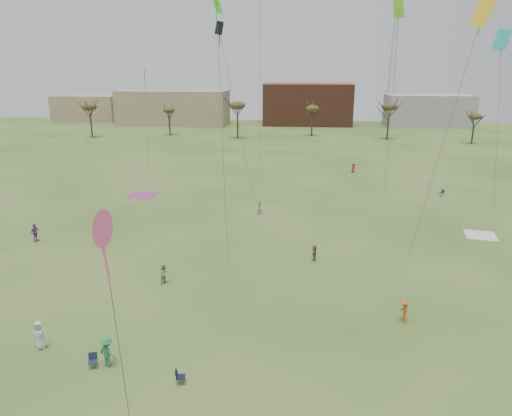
# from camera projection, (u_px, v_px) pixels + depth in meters

# --- Properties ---
(ground) EXTENTS (260.00, 260.00, 0.00)m
(ground) POSITION_uv_depth(u_px,v_px,m) (237.00, 346.00, 29.59)
(ground) COLOR #32561A
(ground) RESTS_ON ground
(flyer_near_left) EXTENTS (1.04, 0.83, 1.86)m
(flyer_near_left) POSITION_uv_depth(u_px,v_px,m) (40.00, 335.00, 29.12)
(flyer_near_left) COLOR silver
(flyer_near_left) RESTS_ON ground
(flyer_near_center) EXTENTS (1.37, 1.14, 1.85)m
(flyer_near_center) POSITION_uv_depth(u_px,v_px,m) (107.00, 352.00, 27.39)
(flyer_near_center) COLOR #277546
(flyer_near_center) RESTS_ON ground
(spectator_fore_b) EXTENTS (0.93, 1.01, 1.68)m
(spectator_fore_b) POSITION_uv_depth(u_px,v_px,m) (165.00, 274.00, 37.94)
(spectator_fore_b) COLOR #969660
(spectator_fore_b) RESTS_ON ground
(spectator_fore_c) EXTENTS (0.53, 1.36, 1.44)m
(spectator_fore_c) POSITION_uv_depth(u_px,v_px,m) (314.00, 253.00, 42.52)
(spectator_fore_c) COLOR brown
(spectator_fore_c) RESTS_ON ground
(flyer_mid_b) EXTENTS (0.82, 1.19, 1.69)m
(flyer_mid_b) POSITION_uv_depth(u_px,v_px,m) (404.00, 311.00, 32.18)
(flyer_mid_b) COLOR #B36321
(flyer_mid_b) RESTS_ON ground
(spectator_mid_d) EXTENTS (0.68, 1.17, 1.87)m
(spectator_mid_d) POSITION_uv_depth(u_px,v_px,m) (35.00, 233.00, 47.04)
(spectator_mid_d) COLOR #8F3C91
(spectator_mid_d) RESTS_ON ground
(spectator_mid_e) EXTENTS (0.97, 0.89, 1.62)m
(spectator_mid_e) POSITION_uv_depth(u_px,v_px,m) (260.00, 208.00, 55.63)
(spectator_mid_e) COLOR silver
(spectator_mid_e) RESTS_ON ground
(flyer_far_b) EXTENTS (0.90, 0.77, 1.57)m
(flyer_far_b) POSITION_uv_depth(u_px,v_px,m) (353.00, 168.00, 77.78)
(flyer_far_b) COLOR #AC1D39
(flyer_far_b) RESTS_ON ground
(blanket_cream) EXTENTS (3.52, 3.52, 0.03)m
(blanket_cream) POSITION_uv_depth(u_px,v_px,m) (480.00, 235.00, 48.96)
(blanket_cream) COLOR white
(blanket_cream) RESTS_ON ground
(blanket_plum) EXTENTS (3.75, 3.75, 0.03)m
(blanket_plum) POSITION_uv_depth(u_px,v_px,m) (142.00, 195.00, 64.05)
(blanket_plum) COLOR #A43282
(blanket_plum) RESTS_ON ground
(camp_chair_left) EXTENTS (0.65, 0.68, 0.87)m
(camp_chair_left) POSITION_uv_depth(u_px,v_px,m) (93.00, 364.00, 27.42)
(camp_chair_left) COLOR #15213B
(camp_chair_left) RESTS_ON ground
(camp_chair_center) EXTENTS (0.62, 0.59, 0.87)m
(camp_chair_center) POSITION_uv_depth(u_px,v_px,m) (181.00, 379.00, 26.05)
(camp_chair_center) COLOR black
(camp_chair_center) RESTS_ON ground
(camp_chair_right) EXTENTS (0.71, 0.68, 0.87)m
(camp_chair_right) POSITION_uv_depth(u_px,v_px,m) (441.00, 194.00, 63.76)
(camp_chair_right) COLOR #151839
(camp_chair_right) RESTS_ON ground
(kites_aloft) EXTENTS (58.48, 57.38, 27.10)m
(kites_aloft) POSITION_uv_depth(u_px,v_px,m) (267.00, 36.00, 50.62)
(kites_aloft) COLOR red
(kites_aloft) RESTS_ON ground
(tree_line) EXTENTS (117.44, 49.32, 8.91)m
(tree_line) POSITION_uv_depth(u_px,v_px,m) (273.00, 113.00, 103.17)
(tree_line) COLOR #3A2B1E
(tree_line) RESTS_ON ground
(building_tan) EXTENTS (32.00, 14.00, 10.00)m
(building_tan) POSITION_uv_depth(u_px,v_px,m) (174.00, 108.00, 140.97)
(building_tan) COLOR #937F60
(building_tan) RESTS_ON ground
(building_brick) EXTENTS (26.00, 16.00, 12.00)m
(building_brick) POSITION_uv_depth(u_px,v_px,m) (308.00, 104.00, 141.68)
(building_brick) COLOR brown
(building_brick) RESTS_ON ground
(building_grey) EXTENTS (24.00, 12.00, 9.00)m
(building_grey) POSITION_uv_depth(u_px,v_px,m) (428.00, 111.00, 136.91)
(building_grey) COLOR gray
(building_grey) RESTS_ON ground
(building_tan_west) EXTENTS (20.00, 12.00, 8.00)m
(building_tan_west) POSITION_uv_depth(u_px,v_px,m) (89.00, 108.00, 150.75)
(building_tan_west) COLOR #937F60
(building_tan_west) RESTS_ON ground
(radio_tower) EXTENTS (1.51, 1.72, 41.00)m
(radio_tower) POSITION_uv_depth(u_px,v_px,m) (393.00, 58.00, 140.26)
(radio_tower) COLOR #9EA3A8
(radio_tower) RESTS_ON ground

